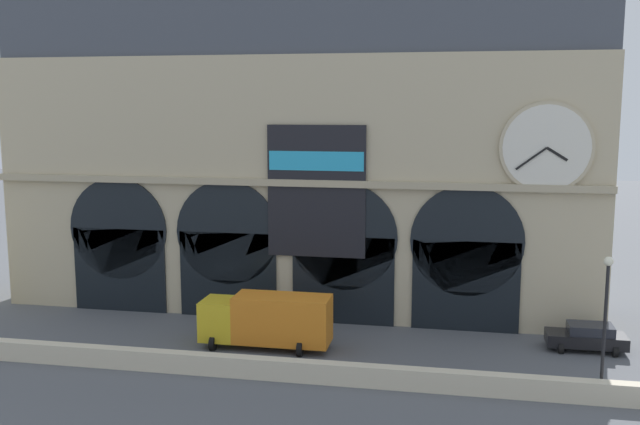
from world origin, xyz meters
name	(u,v)px	position (x,y,z in m)	size (l,w,h in m)	color
ground_plane	(265,345)	(0.00, 0.00, 0.00)	(200.00, 200.00, 0.00)	#54565B
quay_parapet_wall	(239,366)	(0.00, -4.99, 0.54)	(90.00, 0.70, 1.08)	beige
station_building	(295,160)	(0.03, 7.92, 10.22)	(39.83, 6.25, 20.95)	#BCAD8C
box_truck_center	(267,319)	(0.30, -0.46, 1.70)	(7.50, 2.91, 3.12)	gold
car_east	(587,337)	(18.34, 2.60, 0.80)	(4.40, 2.22, 1.55)	black
street_lamp_quayside	(606,308)	(17.87, -4.19, 4.41)	(0.44, 0.44, 6.90)	black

